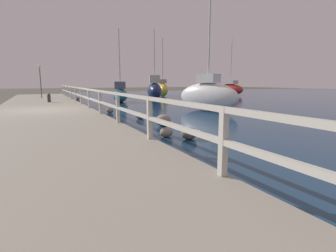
{
  "coord_description": "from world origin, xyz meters",
  "views": [
    {
      "loc": [
        -0.13,
        -13.63,
        1.58
      ],
      "look_at": [
        4.76,
        -3.63,
        -0.3
      ],
      "focal_mm": 28.0,
      "sensor_mm": 36.0,
      "label": 1
    }
  ],
  "objects": [
    {
      "name": "boulder_downstream",
      "position": [
        3.07,
        -0.32,
        0.14
      ],
      "size": [
        0.38,
        0.34,
        0.28
      ],
      "color": "gray",
      "rests_on": "ground"
    },
    {
      "name": "mooring_bollard",
      "position": [
        0.42,
        5.1,
        0.56
      ],
      "size": [
        0.2,
        0.2,
        0.56
      ],
      "color": "#333338",
      "rests_on": "dock_walkway"
    },
    {
      "name": "boulder_mid_strip",
      "position": [
        2.89,
        10.87,
        0.14
      ],
      "size": [
        0.39,
        0.35,
        0.29
      ],
      "color": "gray",
      "rests_on": "ground"
    },
    {
      "name": "sailboat_yellow",
      "position": [
        12.1,
        12.7,
        0.8
      ],
      "size": [
        2.18,
        3.4,
        6.2
      ],
      "rotation": [
        0.0,
        0.0,
        -0.35
      ],
      "color": "gold",
      "rests_on": "water_surface"
    },
    {
      "name": "boulder_far_strip",
      "position": [
        3.71,
        -3.06,
        0.15
      ],
      "size": [
        0.4,
        0.36,
        0.3
      ],
      "color": "gray",
      "rests_on": "ground"
    },
    {
      "name": "sailboat_navy",
      "position": [
        9.37,
        8.6,
        0.89
      ],
      "size": [
        2.35,
        3.58,
        6.23
      ],
      "rotation": [
        0.0,
        0.0,
        -0.34
      ],
      "color": "#192347",
      "rests_on": "water_surface"
    },
    {
      "name": "dock_lamp",
      "position": [
        0.04,
        10.21,
        2.19
      ],
      "size": [
        0.23,
        0.23,
        2.67
      ],
      "color": "#514C47",
      "rests_on": "dock_walkway"
    },
    {
      "name": "sailboat_white",
      "position": [
        8.24,
        -1.55,
        0.87
      ],
      "size": [
        2.31,
        3.94,
        8.39
      ],
      "rotation": [
        0.0,
        0.0,
        0.35
      ],
      "color": "white",
      "rests_on": "water_surface"
    },
    {
      "name": "railing",
      "position": [
        2.1,
        -0.0,
        0.94
      ],
      "size": [
        0.1,
        32.5,
        0.97
      ],
      "color": "beige",
      "rests_on": "dock_walkway"
    },
    {
      "name": "boulder_near_dock",
      "position": [
        3.82,
        -5.16,
        0.21
      ],
      "size": [
        0.56,
        0.51,
        0.42
      ],
      "color": "gray",
      "rests_on": "ground"
    },
    {
      "name": "dock_walkway",
      "position": [
        0.0,
        0.0,
        0.14
      ],
      "size": [
        4.4,
        36.0,
        0.28
      ],
      "color": "gray",
      "rests_on": "ground"
    },
    {
      "name": "boulder_upstream",
      "position": [
        3.09,
        -6.94,
        0.14
      ],
      "size": [
        0.39,
        0.35,
        0.29
      ],
      "color": "gray",
      "rests_on": "ground"
    },
    {
      "name": "boulder_water_edge",
      "position": [
        3.51,
        -7.51,
        0.17
      ],
      "size": [
        0.46,
        0.41,
        0.34
      ],
      "color": "#666056",
      "rests_on": "ground"
    },
    {
      "name": "sailboat_red",
      "position": [
        20.2,
        11.21,
        0.77
      ],
      "size": [
        2.52,
        3.71,
        6.47
      ],
      "rotation": [
        0.0,
        0.0,
        0.3
      ],
      "color": "red",
      "rests_on": "water_surface"
    },
    {
      "name": "ground_plane",
      "position": [
        0.0,
        0.0,
        0.0
      ],
      "size": [
        120.0,
        120.0,
        0.0
      ],
      "primitive_type": "plane",
      "color": "#4C473D"
    },
    {
      "name": "sailboat_teal",
      "position": [
        5.63,
        6.68,
        0.63
      ],
      "size": [
        2.18,
        3.4,
        5.54
      ],
      "rotation": [
        0.0,
        0.0,
        -0.36
      ],
      "color": "#1E707A",
      "rests_on": "water_surface"
    }
  ]
}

